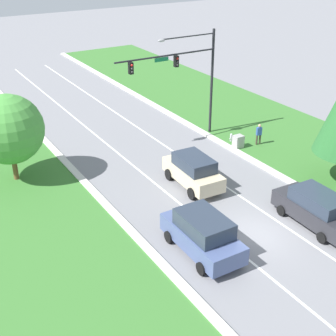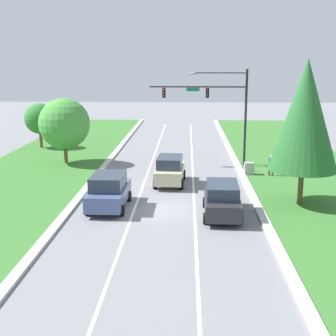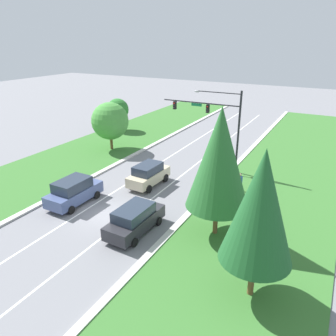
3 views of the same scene
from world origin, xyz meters
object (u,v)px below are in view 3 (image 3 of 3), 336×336
slate_blue_suv (74,191)px  conifer_near_right_tree (260,207)px  oak_far_left_tree (118,110)px  traffic_signal_mast (216,117)px  charcoal_suv (135,219)px  conifer_far_right_tree (219,159)px  fire_hydrant (230,179)px  oak_near_left_tree (110,121)px  champagne_suv (148,174)px  pedestrian (240,182)px  utility_cabinet (223,181)px

slate_blue_suv → conifer_near_right_tree: bearing=-11.5°
oak_far_left_tree → traffic_signal_mast: bearing=-23.3°
charcoal_suv → conifer_far_right_tree: (4.99, 2.40, 4.54)m
fire_hydrant → oak_far_left_tree: 22.69m
slate_blue_suv → oak_near_left_tree: (-5.84, 12.52, 2.45)m
traffic_signal_mast → conifer_far_right_tree: (4.44, -11.26, 0.11)m
champagne_suv → charcoal_suv: bearing=-62.8°
charcoal_suv → pedestrian: charcoal_suv is taller
fire_hydrant → conifer_far_right_tree: conifer_far_right_tree is taller
champagne_suv → oak_far_left_tree: 19.89m
oak_far_left_tree → conifer_far_right_tree: bearing=-40.5°
slate_blue_suv → oak_far_left_tree: size_ratio=1.04×
slate_blue_suv → conifer_far_right_tree: (11.71, 1.23, 4.46)m
champagne_suv → pedestrian: size_ratio=2.76×
utility_cabinet → conifer_far_right_tree: size_ratio=0.11×
utility_cabinet → oak_near_left_tree: 16.08m
traffic_signal_mast → champagne_suv: size_ratio=1.75×
utility_cabinet → oak_near_left_tree: (-15.37, 3.63, 3.01)m
fire_hydrant → utility_cabinet: bearing=-104.3°
slate_blue_suv → traffic_signal_mast: bearing=60.5°
oak_near_left_tree → utility_cabinet: bearing=-13.3°
traffic_signal_mast → oak_far_left_tree: (-17.62, 7.58, -2.37)m
pedestrian → oak_near_left_tree: oak_near_left_tree is taller
fire_hydrant → conifer_near_right_tree: size_ratio=0.09×
traffic_signal_mast → utility_cabinet: bearing=-57.7°
conifer_near_right_tree → traffic_signal_mast: bearing=117.3°
utility_cabinet → oak_far_left_tree: (-19.90, 11.18, 2.54)m
champagne_suv → conifer_near_right_tree: conifer_near_right_tree is taller
utility_cabinet → conifer_near_right_tree: conifer_near_right_tree is taller
conifer_far_right_tree → slate_blue_suv: bearing=-174.0°
charcoal_suv → utility_cabinet: charcoal_suv is taller
traffic_signal_mast → utility_cabinet: (2.27, -3.60, -4.91)m
conifer_near_right_tree → oak_far_left_tree: 34.89m
champagne_suv → fire_hydrant: champagne_suv is taller
slate_blue_suv → conifer_near_right_tree: conifer_near_right_tree is taller
traffic_signal_mast → charcoal_suv: 14.37m
utility_cabinet → oak_near_left_tree: bearing=166.7°
traffic_signal_mast → oak_far_left_tree: 19.33m
traffic_signal_mast → charcoal_suv: bearing=-92.3°
conifer_far_right_tree → fire_hydrant: bearing=101.9°
slate_blue_suv → charcoal_suv: slate_blue_suv is taller
champagne_suv → fire_hydrant: bearing=35.8°
pedestrian → fire_hydrant: bearing=-34.8°
conifer_near_right_tree → oak_near_left_tree: conifer_near_right_tree is taller
champagne_suv → oak_far_left_tree: (-13.82, 14.17, 2.00)m
pedestrian → conifer_far_right_tree: 8.65m
conifer_near_right_tree → champagne_suv: bearing=142.3°
slate_blue_suv → fire_hydrant: (9.84, 10.08, -0.72)m
pedestrian → conifer_near_right_tree: (4.24, -11.88, 4.28)m
oak_near_left_tree → conifer_near_right_tree: bearing=-36.7°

